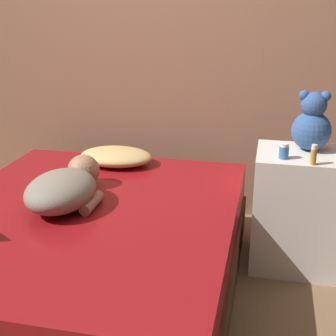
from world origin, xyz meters
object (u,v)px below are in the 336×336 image
bottle_blue (284,151)px  pillow (116,156)px  person_lying (66,187)px  bottle_amber (314,155)px  teddy_bear (312,125)px

bottle_blue → pillow: bearing=164.6°
person_lying → bottle_amber: 1.32m
person_lying → pillow: bearing=84.5°
bottle_amber → bottle_blue: (-0.15, 0.07, -0.01)m
bottle_amber → bottle_blue: 0.16m
teddy_bear → bottle_blue: teddy_bear is taller
teddy_bear → bottle_blue: (-0.15, -0.20, -0.11)m
teddy_bear → bottle_blue: bearing=-126.3°
pillow → teddy_bear: bearing=-4.4°
person_lying → bottle_blue: (1.12, 0.37, 0.16)m
pillow → teddy_bear: size_ratio=1.41×
pillow → bottle_amber: bearing=-16.6°
pillow → bottle_amber: 1.28m
pillow → bottle_amber: bottle_amber is taller
bottle_amber → person_lying: bearing=-166.5°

